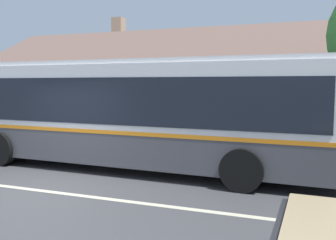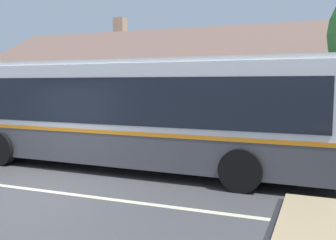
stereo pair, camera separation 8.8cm
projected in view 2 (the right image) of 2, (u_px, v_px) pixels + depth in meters
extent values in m
plane|color=#424244|center=(33.00, 190.00, 8.65)|extent=(300.00, 300.00, 0.00)
cube|color=gray|center=(143.00, 146.00, 14.20)|extent=(60.00, 3.00, 0.15)
cube|color=beige|center=(33.00, 189.00, 8.65)|extent=(60.00, 0.16, 0.01)
cube|color=tan|center=(224.00, 97.00, 21.36)|extent=(26.14, 10.02, 3.29)
cube|color=brown|center=(214.00, 43.00, 18.76)|extent=(26.74, 5.08, 2.46)
cube|color=brown|center=(234.00, 51.00, 23.41)|extent=(26.74, 5.08, 2.46)
cube|color=tan|center=(120.00, 27.00, 24.44)|extent=(0.70, 0.70, 1.20)
cube|color=black|center=(34.00, 95.00, 19.96)|extent=(1.10, 0.06, 1.30)
cube|color=black|center=(137.00, 97.00, 17.76)|extent=(1.10, 0.06, 1.30)
cube|color=black|center=(269.00, 99.00, 15.57)|extent=(1.10, 0.06, 1.30)
cube|color=#4C3323|center=(291.00, 118.00, 15.33)|extent=(1.00, 0.06, 2.10)
cube|color=#47474C|center=(121.00, 143.00, 11.01)|extent=(12.41, 2.86, 0.86)
cube|color=orange|center=(120.00, 126.00, 10.96)|extent=(12.43, 2.88, 0.10)
cube|color=white|center=(120.00, 96.00, 10.87)|extent=(12.41, 2.86, 1.71)
cube|color=white|center=(120.00, 64.00, 10.78)|extent=(12.16, 2.72, 0.12)
cube|color=black|center=(140.00, 97.00, 12.04)|extent=(11.35, 0.36, 1.21)
cube|color=black|center=(95.00, 101.00, 9.72)|extent=(11.35, 0.36, 1.21)
cube|color=#197233|center=(100.00, 135.00, 12.77)|extent=(3.45, 0.13, 0.60)
cube|color=black|center=(297.00, 120.00, 10.24)|extent=(0.90, 0.06, 2.32)
cylinder|color=black|center=(259.00, 152.00, 10.70)|extent=(1.01, 0.31, 1.00)
cylinder|color=black|center=(241.00, 170.00, 8.40)|extent=(1.01, 0.31, 1.00)
cylinder|color=black|center=(56.00, 138.00, 13.49)|extent=(1.01, 0.31, 1.00)
cylinder|color=black|center=(1.00, 149.00, 11.20)|extent=(1.01, 0.31, 1.00)
cube|color=silver|center=(278.00, 220.00, 4.39)|extent=(0.06, 0.24, 0.16)
cube|color=black|center=(6.00, 132.00, 15.87)|extent=(0.08, 0.43, 0.45)
cube|color=brown|center=(87.00, 130.00, 14.80)|extent=(1.77, 0.10, 0.04)
cube|color=brown|center=(85.00, 131.00, 14.66)|extent=(1.77, 0.10, 0.04)
cube|color=brown|center=(82.00, 131.00, 14.53)|extent=(1.77, 0.10, 0.04)
cube|color=brown|center=(80.00, 124.00, 14.38)|extent=(1.77, 0.04, 0.10)
cube|color=brown|center=(80.00, 120.00, 14.37)|extent=(1.77, 0.04, 0.10)
cube|color=black|center=(100.00, 137.00, 14.43)|extent=(0.08, 0.43, 0.45)
cube|color=black|center=(70.00, 135.00, 14.94)|extent=(0.08, 0.43, 0.45)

